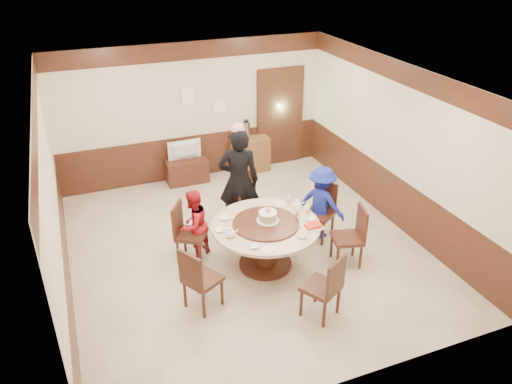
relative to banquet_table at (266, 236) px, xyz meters
name	(u,v)px	position (x,y,z in m)	size (l,w,h in m)	color
room	(245,189)	(-0.11, 0.58, 0.55)	(6.00, 6.04, 2.84)	#BFAC99
banquet_table	(266,236)	(0.00, 0.00, 0.00)	(1.64, 1.64, 0.78)	#3E1E13
chair_0	(319,221)	(1.16, 0.44, -0.23)	(0.61, 0.61, 0.97)	#3E1E13
chair_1	(246,209)	(0.16, 1.27, -0.23)	(0.51, 0.52, 0.97)	#3E1E13
chair_2	(191,242)	(-1.03, 0.60, -0.23)	(0.61, 0.61, 0.97)	#3E1E13
chair_3	(202,289)	(-1.18, -0.57, -0.23)	(0.60, 0.60, 0.97)	#3E1E13
chair_4	(322,297)	(0.27, -1.32, -0.23)	(0.60, 0.60, 0.97)	#3E1E13
chair_5	(348,246)	(1.22, -0.40, -0.23)	(0.54, 0.53, 0.97)	#3E1E13
person_standing	(239,181)	(-0.01, 1.16, 0.40)	(0.68, 0.45, 1.87)	black
person_red	(193,225)	(-0.95, 0.66, 0.05)	(0.56, 0.44, 1.16)	#A91621
person_blue	(321,203)	(1.20, 0.46, 0.11)	(0.82, 0.47, 1.28)	#172295
birthday_cake	(268,216)	(0.05, 0.04, 0.32)	(0.34, 0.34, 0.22)	white
teapot_left	(230,233)	(-0.61, -0.13, 0.28)	(0.17, 0.15, 0.13)	white
teapot_right	(297,205)	(0.64, 0.26, 0.28)	(0.17, 0.15, 0.13)	white
bowl_0	(225,218)	(-0.52, 0.37, 0.24)	(0.17, 0.17, 0.04)	white
bowl_1	(302,236)	(0.34, -0.52, 0.24)	(0.13, 0.13, 0.04)	white
bowl_2	(255,247)	(-0.38, -0.52, 0.23)	(0.14, 0.14, 0.03)	white
bowl_3	(311,219)	(0.67, -0.15, 0.24)	(0.15, 0.15, 0.05)	white
bowl_4	(220,230)	(-0.70, 0.07, 0.23)	(0.14, 0.14, 0.04)	white
saucer_near	(267,250)	(-0.25, -0.65, 0.22)	(0.18, 0.18, 0.01)	white
saucer_far	(280,203)	(0.45, 0.50, 0.22)	(0.18, 0.18, 0.01)	white
shrimp_platter	(313,226)	(0.61, -0.35, 0.24)	(0.30, 0.20, 0.06)	white
bottle_0	(297,214)	(0.51, -0.01, 0.30)	(0.06, 0.06, 0.16)	white
bottle_1	(308,211)	(0.70, 0.01, 0.30)	(0.06, 0.06, 0.16)	white
bottle_2	(288,200)	(0.57, 0.42, 0.30)	(0.06, 0.06, 0.16)	white
tv_stand	(187,171)	(-0.39, 3.31, -0.28)	(0.85, 0.45, 0.50)	#3E1E13
television	(185,151)	(-0.39, 3.31, 0.16)	(0.68, 0.09, 0.39)	gray
side_cabinet	(250,155)	(1.02, 3.34, -0.16)	(0.80, 0.40, 0.75)	brown
thermos	(246,130)	(0.94, 3.34, 0.41)	(0.15, 0.15, 0.38)	silver
notice_left	(188,96)	(-0.22, 3.52, 1.22)	(0.25, 0.00, 0.35)	white
notice_right	(220,107)	(0.43, 3.52, 0.92)	(0.30, 0.00, 0.22)	white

